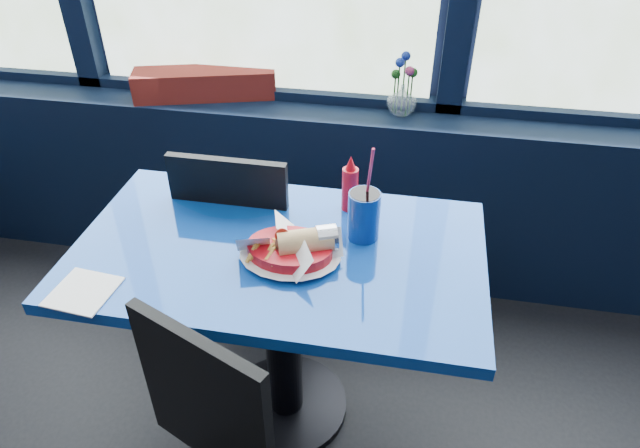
{
  "coord_description": "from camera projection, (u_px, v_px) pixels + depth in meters",
  "views": [
    {
      "loc": [
        0.66,
        0.73,
        1.79
      ],
      "look_at": [
        0.43,
        1.98,
        0.87
      ],
      "focal_mm": 32.0,
      "sensor_mm": 36.0,
      "label": 1
    }
  ],
  "objects": [
    {
      "name": "food_basket",
      "position": [
        292.0,
        248.0,
        1.61
      ],
      "size": [
        0.27,
        0.26,
        0.1
      ],
      "rotation": [
        0.0,
        0.0,
        -0.06
      ],
      "color": "#B10B15",
      "rests_on": "near_table"
    },
    {
      "name": "flower_vase",
      "position": [
        402.0,
        96.0,
        2.25
      ],
      "size": [
        0.14,
        0.15,
        0.25
      ],
      "rotation": [
        0.0,
        0.0,
        0.23
      ],
      "color": "silver",
      "rests_on": "window_sill"
    },
    {
      "name": "napkin",
      "position": [
        83.0,
        292.0,
        1.51
      ],
      "size": [
        0.17,
        0.17,
        0.0
      ],
      "primitive_type": "cube",
      "rotation": [
        0.0,
        0.0,
        -0.09
      ],
      "color": "white",
      "rests_on": "near_table"
    },
    {
      "name": "window_sill",
      "position": [
        263.0,
        185.0,
        2.61
      ],
      "size": [
        5.0,
        0.26,
        0.8
      ],
      "primitive_type": "cube",
      "color": "black",
      "rests_on": "ground"
    },
    {
      "name": "ketchup_bottle",
      "position": [
        350.0,
        186.0,
        1.79
      ],
      "size": [
        0.05,
        0.05,
        0.19
      ],
      "color": "#B10B15",
      "rests_on": "near_table"
    },
    {
      "name": "planter_box",
      "position": [
        205.0,
        83.0,
        2.4
      ],
      "size": [
        0.61,
        0.31,
        0.12
      ],
      "primitive_type": "cube",
      "rotation": [
        0.0,
        0.0,
        0.28
      ],
      "color": "maroon",
      "rests_on": "window_sill"
    },
    {
      "name": "near_table",
      "position": [
        281.0,
        294.0,
        1.78
      ],
      "size": [
        1.2,
        0.7,
        0.75
      ],
      "color": "black",
      "rests_on": "ground"
    },
    {
      "name": "soda_cup",
      "position": [
        364.0,
        214.0,
        1.67
      ],
      "size": [
        0.1,
        0.1,
        0.32
      ],
      "rotation": [
        0.0,
        0.0,
        -0.26
      ],
      "color": "navy",
      "rests_on": "near_table"
    },
    {
      "name": "chair_near_back",
      "position": [
        245.0,
        236.0,
        2.09
      ],
      "size": [
        0.41,
        0.42,
        0.91
      ],
      "rotation": [
        0.0,
        0.0,
        3.14
      ],
      "color": "black",
      "rests_on": "ground"
    }
  ]
}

